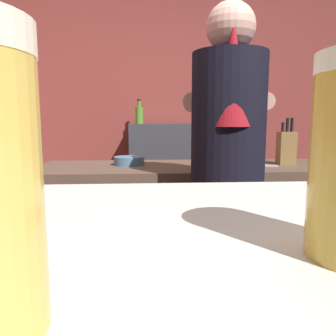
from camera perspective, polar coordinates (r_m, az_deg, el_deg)
wall_back at (r=3.50m, az=-2.90°, el=11.23°), size 5.20×0.10×2.70m
prep_counter at (r=2.12m, az=7.64°, el=-11.61°), size 2.10×0.60×0.90m
back_shelf at (r=3.29m, az=2.10°, el=-2.26°), size 0.99×0.36×1.14m
bartender at (r=1.56m, az=10.26°, el=1.02°), size 0.46×0.53×1.68m
knife_block at (r=2.14m, az=19.81°, el=3.40°), size 0.10×0.08×0.28m
mixing_bowl at (r=2.02m, az=-6.77°, el=1.26°), size 0.18×0.18×0.05m
chefs_knife at (r=2.03m, az=15.16°, el=0.46°), size 0.24×0.11×0.01m
bottle_soy at (r=3.27m, az=-5.00°, el=9.26°), size 0.07×0.07×0.24m
bottle_hot_sauce at (r=3.40m, az=9.12°, el=8.93°), size 0.06×0.06×0.20m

